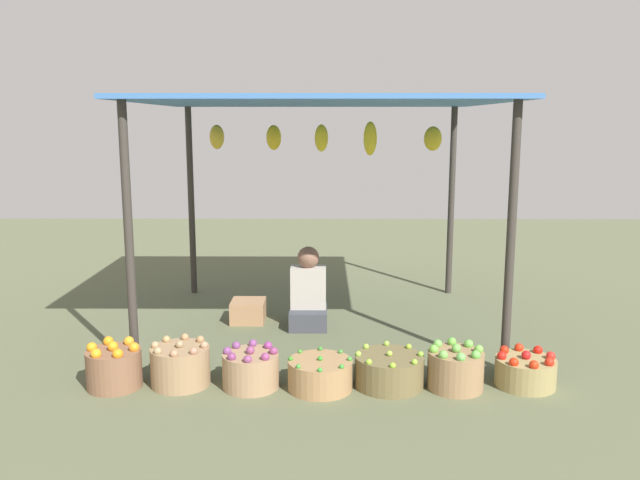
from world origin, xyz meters
The scene contains 11 objects.
ground_plane centered at (0.00, 0.00, 0.00)m, with size 14.00×14.00×0.00m, color #585E42.
market_stall_structure centered at (0.00, 0.00, 2.01)m, with size 3.25×2.69×2.16m.
vendor_person centered at (-0.12, -0.05, 0.30)m, with size 0.36×0.44×0.78m.
basket_oranges centered at (-1.53, -1.55, 0.15)m, with size 0.41×0.41×0.35m.
basket_potatoes centered at (-1.05, -1.50, 0.15)m, with size 0.44×0.44×0.35m.
basket_purple_onions centered at (-0.51, -1.54, 0.14)m, with size 0.42×0.42×0.32m.
basket_green_chilies centered at (0.01, -1.57, 0.11)m, with size 0.48×0.48×0.25m.
basket_limes centered at (0.53, -1.51, 0.12)m, with size 0.52×0.52×0.28m.
basket_green_apples centered at (1.01, -1.56, 0.15)m, with size 0.41×0.41×0.34m.
basket_red_tomatoes centered at (1.55, -1.50, 0.11)m, with size 0.45×0.45×0.27m.
wooden_crate_near_vendor centered at (-0.72, 0.08, 0.11)m, with size 0.33×0.34×0.21m, color #A27751.
Camera 1 is at (0.04, -6.14, 1.96)m, focal length 36.56 mm.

